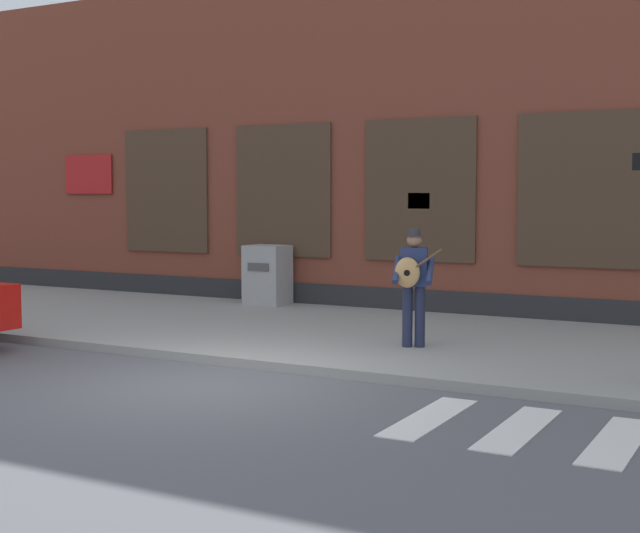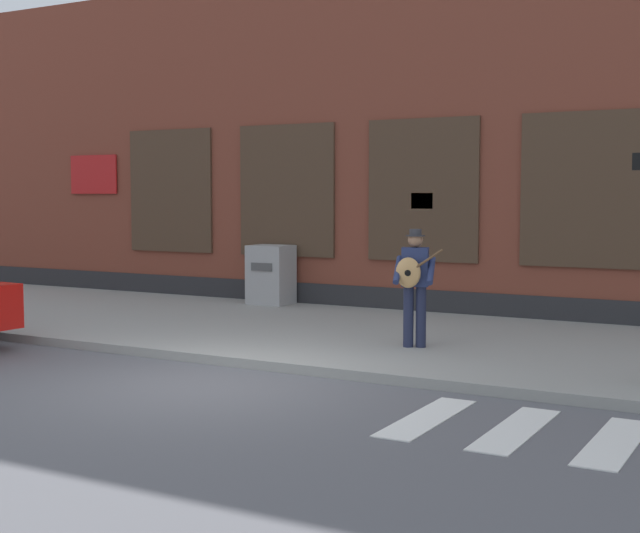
% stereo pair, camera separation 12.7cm
% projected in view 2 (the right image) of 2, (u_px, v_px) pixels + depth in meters
% --- Properties ---
extents(ground_plane, '(160.00, 160.00, 0.00)m').
position_uv_depth(ground_plane, '(209.00, 384.00, 11.08)').
color(ground_plane, '#56565B').
extents(sidewalk, '(28.00, 5.81, 0.13)m').
position_uv_depth(sidewalk, '(353.00, 335.00, 14.51)').
color(sidewalk, gray).
rests_on(sidewalk, ground).
extents(building_backdrop, '(28.00, 4.06, 6.84)m').
position_uv_depth(building_backdrop, '(461.00, 144.00, 18.50)').
color(building_backdrop, brown).
rests_on(building_backdrop, ground).
extents(busker, '(0.78, 0.65, 1.72)m').
position_uv_depth(busker, '(414.00, 280.00, 12.89)').
color(busker, '#1E233D').
rests_on(busker, sidewalk).
extents(traffic_light, '(0.64, 3.11, 5.36)m').
position_uv_depth(traffic_light, '(640.00, 51.00, 9.14)').
color(traffic_light, '#234C33').
rests_on(traffic_light, sidewalk).
extents(utility_box, '(0.82, 0.70, 1.20)m').
position_uv_depth(utility_box, '(271.00, 275.00, 18.11)').
color(utility_box, '#9E9E9E').
rests_on(utility_box, sidewalk).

